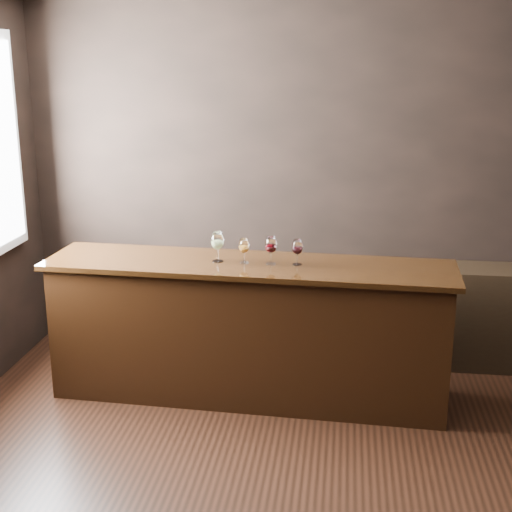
# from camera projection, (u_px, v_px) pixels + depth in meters

# --- Properties ---
(ground) EXTENTS (5.00, 5.00, 0.00)m
(ground) POSITION_uv_depth(u_px,v_px,m) (323.00, 506.00, 3.88)
(ground) COLOR black
(ground) RESTS_ON ground
(room_shell) EXTENTS (5.02, 4.52, 2.81)m
(room_shell) POSITION_uv_depth(u_px,v_px,m) (286.00, 172.00, 3.52)
(room_shell) COLOR black
(room_shell) RESTS_ON ground
(bar_counter) EXTENTS (2.76, 0.72, 0.96)m
(bar_counter) POSITION_uv_depth(u_px,v_px,m) (248.00, 333.00, 5.03)
(bar_counter) COLOR black
(bar_counter) RESTS_ON ground
(bar_top) EXTENTS (2.86, 0.79, 0.04)m
(bar_top) POSITION_uv_depth(u_px,v_px,m) (248.00, 265.00, 4.89)
(bar_top) COLOR black
(bar_top) RESTS_ON bar_counter
(back_bar_shelf) EXTENTS (2.21, 0.40, 0.79)m
(back_bar_shelf) POSITION_uv_depth(u_px,v_px,m) (398.00, 313.00, 5.65)
(back_bar_shelf) COLOR black
(back_bar_shelf) RESTS_ON ground
(glass_white) EXTENTS (0.09, 0.09, 0.21)m
(glass_white) POSITION_uv_depth(u_px,v_px,m) (217.00, 241.00, 4.88)
(glass_white) COLOR white
(glass_white) RESTS_ON bar_top
(glass_amber) EXTENTS (0.07, 0.07, 0.17)m
(glass_amber) POSITION_uv_depth(u_px,v_px,m) (244.00, 246.00, 4.86)
(glass_amber) COLOR white
(glass_amber) RESTS_ON bar_top
(glass_red_a) EXTENTS (0.08, 0.08, 0.19)m
(glass_red_a) POSITION_uv_depth(u_px,v_px,m) (271.00, 246.00, 4.83)
(glass_red_a) COLOR white
(glass_red_a) RESTS_ON bar_top
(glass_red_b) EXTENTS (0.08, 0.08, 0.18)m
(glass_red_b) POSITION_uv_depth(u_px,v_px,m) (297.00, 248.00, 4.82)
(glass_red_b) COLOR white
(glass_red_b) RESTS_ON bar_top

